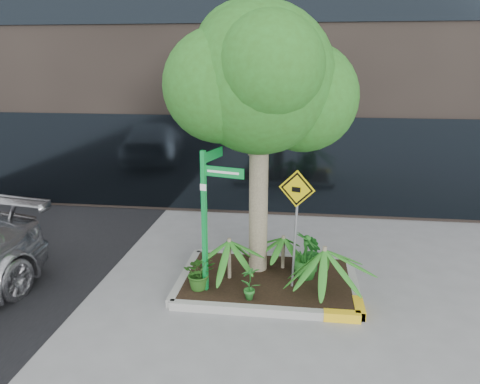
# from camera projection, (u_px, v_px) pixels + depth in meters

# --- Properties ---
(ground) EXTENTS (80.00, 80.00, 0.00)m
(ground) POSITION_uv_depth(u_px,v_px,m) (256.00, 292.00, 8.61)
(ground) COLOR gray
(ground) RESTS_ON ground
(planter) EXTENTS (3.35, 2.36, 0.15)m
(planter) POSITION_uv_depth(u_px,v_px,m) (269.00, 281.00, 8.82)
(planter) COLOR #9E9E99
(planter) RESTS_ON ground
(tree) EXTENTS (3.46, 3.07, 5.19)m
(tree) POSITION_uv_depth(u_px,v_px,m) (260.00, 79.00, 8.26)
(tree) COLOR tan
(tree) RESTS_ON ground
(palm_front) EXTENTS (1.07, 1.07, 1.19)m
(palm_front) POSITION_uv_depth(u_px,v_px,m) (325.00, 250.00, 7.85)
(palm_front) COLOR tan
(palm_front) RESTS_ON ground
(palm_left) EXTENTS (0.90, 0.90, 0.99)m
(palm_left) POSITION_uv_depth(u_px,v_px,m) (229.00, 241.00, 8.63)
(palm_left) COLOR tan
(palm_left) RESTS_ON ground
(palm_back) EXTENTS (0.76, 0.76, 0.84)m
(palm_back) POSITION_uv_depth(u_px,v_px,m) (283.00, 238.00, 9.09)
(palm_back) COLOR tan
(palm_back) RESTS_ON ground
(shrub_a) EXTENTS (0.71, 0.71, 0.64)m
(shrub_a) POSITION_uv_depth(u_px,v_px,m) (200.00, 272.00, 8.33)
(shrub_a) COLOR #245618
(shrub_a) RESTS_ON planter
(shrub_b) EXTENTS (0.61, 0.61, 0.89)m
(shrub_b) POSITION_uv_depth(u_px,v_px,m) (306.00, 255.00, 8.74)
(shrub_b) COLOR #20671F
(shrub_b) RESTS_ON planter
(shrub_c) EXTENTS (0.45, 0.45, 0.63)m
(shrub_c) POSITION_uv_depth(u_px,v_px,m) (250.00, 282.00, 7.97)
(shrub_c) COLOR #206A22
(shrub_c) RESTS_ON planter
(shrub_d) EXTENTS (0.56, 0.56, 0.79)m
(shrub_d) POSITION_uv_depth(u_px,v_px,m) (312.00, 253.00, 8.98)
(shrub_d) COLOR #1A5A1C
(shrub_d) RESTS_ON planter
(street_sign_post) EXTENTS (0.77, 0.92, 2.68)m
(street_sign_post) POSITION_uv_depth(u_px,v_px,m) (208.00, 209.00, 8.01)
(street_sign_post) COLOR #0E9C3C
(street_sign_post) RESTS_ON ground
(cattle_sign) EXTENTS (0.63, 0.25, 2.16)m
(cattle_sign) POSITION_uv_depth(u_px,v_px,m) (296.00, 209.00, 8.16)
(cattle_sign) COLOR slate
(cattle_sign) RESTS_ON ground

